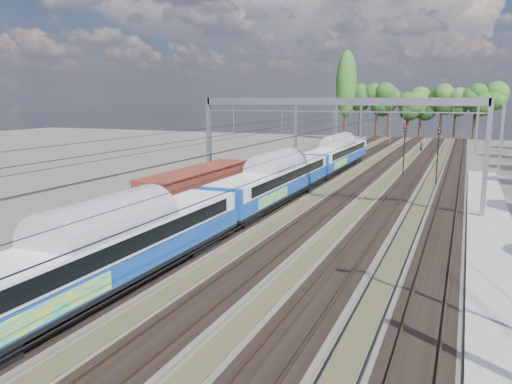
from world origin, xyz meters
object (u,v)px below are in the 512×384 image
at_px(worker, 421,147).
at_px(signal_near, 404,144).
at_px(freight_boxcar, 198,188).
at_px(emu_train, 275,175).
at_px(signal_far, 438,148).

distance_m(worker, signal_near, 28.55).
xyz_separation_m(freight_boxcar, worker, (12.16, 54.38, -1.18)).
xyz_separation_m(worker, signal_near, (0.36, -28.40, 2.84)).
height_order(emu_train, worker, emu_train).
bearing_deg(worker, signal_far, -149.95).
distance_m(freight_boxcar, signal_far, 27.26).
bearing_deg(emu_train, signal_far, 54.43).
xyz_separation_m(emu_train, signal_near, (8.02, 20.90, 1.09)).
height_order(signal_near, signal_far, signal_far).
bearing_deg(freight_boxcar, worker, 77.40).
height_order(freight_boxcar, signal_far, signal_far).
xyz_separation_m(freight_boxcar, signal_near, (12.52, 25.98, 1.66)).
height_order(emu_train, signal_far, signal_far).
bearing_deg(signal_far, freight_boxcar, -131.46).
relative_size(signal_near, signal_far, 0.98).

